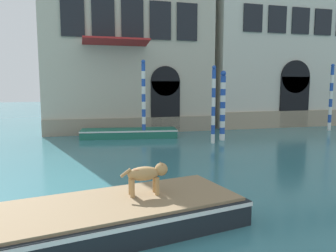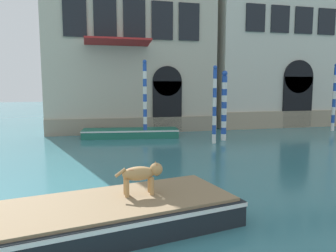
{
  "view_description": "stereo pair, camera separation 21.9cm",
  "coord_description": "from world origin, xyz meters",
  "px_view_note": "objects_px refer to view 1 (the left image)",
  "views": [
    {
      "loc": [
        -3.47,
        0.44,
        2.83
      ],
      "look_at": [
        -0.05,
        13.0,
        1.2
      ],
      "focal_mm": 35.0,
      "sensor_mm": 36.0,
      "label": 1
    },
    {
      "loc": [
        -3.26,
        0.38,
        2.83
      ],
      "look_at": [
        -0.05,
        13.0,
        1.2
      ],
      "focal_mm": 35.0,
      "sensor_mm": 36.0,
      "label": 2
    }
  ],
  "objects_px": {
    "boat_foreground": "(74,222)",
    "mooring_pole_3": "(331,97)",
    "boat_moored_near_palazzo": "(129,133)",
    "mooring_pole_1": "(223,105)",
    "dog_on_deck": "(147,174)",
    "mooring_pole_2": "(213,104)",
    "mooring_pole_0": "(144,99)"
  },
  "relations": [
    {
      "from": "boat_moored_near_palazzo",
      "to": "mooring_pole_3",
      "type": "xyz_separation_m",
      "value": [
        12.62,
        -0.44,
        1.84
      ]
    },
    {
      "from": "dog_on_deck",
      "to": "mooring_pole_2",
      "type": "relative_size",
      "value": 0.27
    },
    {
      "from": "boat_moored_near_palazzo",
      "to": "mooring_pole_3",
      "type": "distance_m",
      "value": 12.76
    },
    {
      "from": "dog_on_deck",
      "to": "boat_moored_near_palazzo",
      "type": "height_order",
      "value": "dog_on_deck"
    },
    {
      "from": "mooring_pole_0",
      "to": "mooring_pole_1",
      "type": "relative_size",
      "value": 1.16
    },
    {
      "from": "mooring_pole_0",
      "to": "mooring_pole_2",
      "type": "xyz_separation_m",
      "value": [
        3.03,
        -2.12,
        -0.19
      ]
    },
    {
      "from": "mooring_pole_1",
      "to": "mooring_pole_3",
      "type": "height_order",
      "value": "mooring_pole_3"
    },
    {
      "from": "mooring_pole_2",
      "to": "boat_foreground",
      "type": "bearing_deg",
      "value": -126.71
    },
    {
      "from": "boat_foreground",
      "to": "mooring_pole_3",
      "type": "bearing_deg",
      "value": 25.03
    },
    {
      "from": "boat_foreground",
      "to": "mooring_pole_3",
      "type": "distance_m",
      "value": 18.98
    },
    {
      "from": "boat_foreground",
      "to": "mooring_pole_1",
      "type": "height_order",
      "value": "mooring_pole_1"
    },
    {
      "from": "boat_foreground",
      "to": "mooring_pole_2",
      "type": "xyz_separation_m",
      "value": [
        6.46,
        8.67,
        1.59
      ]
    },
    {
      "from": "boat_moored_near_palazzo",
      "to": "mooring_pole_3",
      "type": "height_order",
      "value": "mooring_pole_3"
    },
    {
      "from": "mooring_pole_0",
      "to": "mooring_pole_2",
      "type": "relative_size",
      "value": 1.1
    },
    {
      "from": "boat_moored_near_palazzo",
      "to": "mooring_pole_1",
      "type": "xyz_separation_m",
      "value": [
        4.54,
        -2.08,
        1.55
      ]
    },
    {
      "from": "boat_moored_near_palazzo",
      "to": "boat_foreground",
      "type": "bearing_deg",
      "value": -95.74
    },
    {
      "from": "boat_moored_near_palazzo",
      "to": "mooring_pole_2",
      "type": "bearing_deg",
      "value": -29.04
    },
    {
      "from": "mooring_pole_0",
      "to": "mooring_pole_1",
      "type": "xyz_separation_m",
      "value": [
        3.84,
        -1.42,
        -0.28
      ]
    },
    {
      "from": "boat_foreground",
      "to": "dog_on_deck",
      "type": "xyz_separation_m",
      "value": [
        1.48,
        0.4,
        0.7
      ]
    },
    {
      "from": "mooring_pole_3",
      "to": "mooring_pole_0",
      "type": "bearing_deg",
      "value": -178.96
    },
    {
      "from": "boat_foreground",
      "to": "mooring_pole_0",
      "type": "relative_size",
      "value": 1.68
    },
    {
      "from": "mooring_pole_1",
      "to": "mooring_pole_3",
      "type": "bearing_deg",
      "value": 11.45
    },
    {
      "from": "boat_foreground",
      "to": "boat_moored_near_palazzo",
      "type": "height_order",
      "value": "boat_foreground"
    },
    {
      "from": "boat_moored_near_palazzo",
      "to": "mooring_pole_1",
      "type": "height_order",
      "value": "mooring_pole_1"
    },
    {
      "from": "mooring_pole_3",
      "to": "dog_on_deck",
      "type": "bearing_deg",
      "value": -142.6
    },
    {
      "from": "dog_on_deck",
      "to": "mooring_pole_2",
      "type": "distance_m",
      "value": 9.7
    },
    {
      "from": "mooring_pole_0",
      "to": "mooring_pole_2",
      "type": "height_order",
      "value": "mooring_pole_0"
    },
    {
      "from": "dog_on_deck",
      "to": "boat_moored_near_palazzo",
      "type": "relative_size",
      "value": 0.19
    },
    {
      "from": "boat_foreground",
      "to": "mooring_pole_3",
      "type": "relative_size",
      "value": 1.68
    },
    {
      "from": "boat_foreground",
      "to": "mooring_pole_1",
      "type": "distance_m",
      "value": 11.96
    },
    {
      "from": "boat_foreground",
      "to": "mooring_pole_0",
      "type": "distance_m",
      "value": 11.46
    },
    {
      "from": "dog_on_deck",
      "to": "mooring_pole_2",
      "type": "xyz_separation_m",
      "value": [
        4.99,
        8.27,
        0.89
      ]
    }
  ]
}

